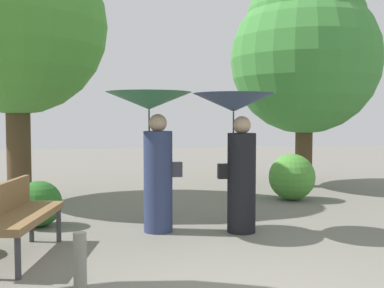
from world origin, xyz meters
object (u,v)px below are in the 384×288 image
Objects in this scene: tree_mid_left at (16,9)px; tree_near_right at (305,48)px; park_bench at (17,212)px; path_marker_post at (80,260)px; person_right at (237,135)px; person_left at (153,133)px.

tree_near_right is at bearing 7.83° from tree_mid_left.
path_marker_post is (0.73, -1.03, -0.26)m from park_bench.
tree_near_right reaches higher than person_right.
tree_near_right is (2.60, 3.80, 1.77)m from person_right.
person_right reaches higher than path_marker_post.
park_bench is (-2.68, -0.72, -0.80)m from person_right.
park_bench is at bearing 109.73° from person_right.
path_marker_post is (-1.94, -1.75, -1.06)m from person_right.
tree_mid_left is at bearing 53.08° from person_right.
tree_near_right is at bearing 50.72° from path_marker_post.
tree_near_right is 9.67× the size of path_marker_post.
person_right is 5.00m from tree_mid_left.
tree_mid_left reaches higher than person_right.
person_left is 1.13m from person_right.
path_marker_post is at bearing -134.59° from park_bench.
tree_mid_left is at bearing -172.17° from tree_near_right.
tree_near_right is at bearing -41.27° from person_left.
park_bench is (-1.57, -0.94, -0.82)m from person_left.
person_left reaches higher than path_marker_post.
tree_mid_left reaches higher than person_left.
person_left is 1.21× the size of park_bench.
tree_mid_left is at bearing 43.94° from person_left.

